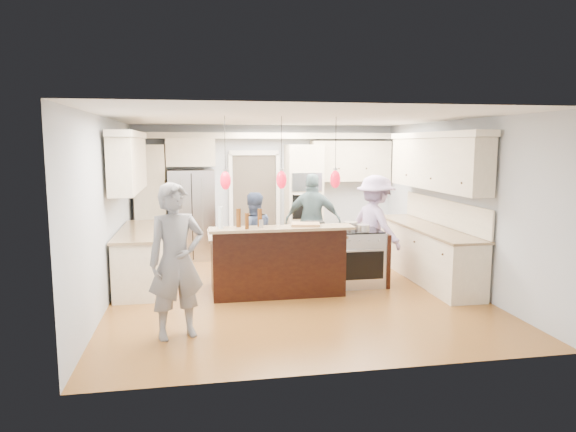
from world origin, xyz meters
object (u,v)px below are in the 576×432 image
refrigerator (192,215)px  island_range (359,258)px  kitchen_island (276,260)px  person_far_left (253,236)px  person_bar_end (176,261)px

refrigerator → island_range: 3.71m
kitchen_island → person_far_left: bearing=108.1°
island_range → person_bar_end: 3.44m
refrigerator → person_bar_end: bearing=-92.2°
refrigerator → person_far_left: size_ratio=1.20×
kitchen_island → island_range: bearing=3.1°
island_range → person_bar_end: size_ratio=0.49×
refrigerator → person_far_left: (1.04, -1.75, -0.15)m
refrigerator → island_range: bearing=-42.6°
person_bar_end → person_far_left: bearing=47.5°
refrigerator → kitchen_island: 2.91m
island_range → person_bar_end: person_bar_end is taller
island_range → person_far_left: 1.85m
person_bar_end → person_far_left: (1.20, 2.58, -0.19)m
kitchen_island → person_bar_end: (-1.47, -1.76, 0.45)m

